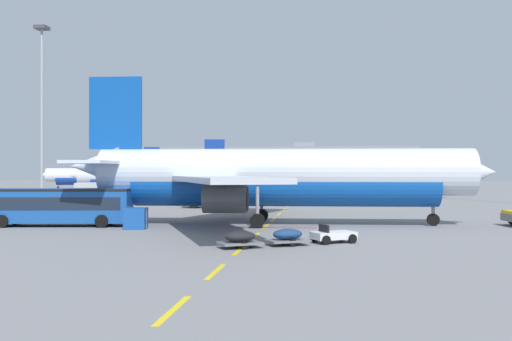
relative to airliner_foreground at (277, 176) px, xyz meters
The scene contains 12 objects.
ground 26.63m from the airliner_foreground, 36.30° to the left, with size 400.00×400.00×0.00m, color slate.
apron_paint_markings 15.25m from the airliner_foreground, 93.02° to the left, with size 8.00×98.23×0.01m.
airliner_foreground is the anchor object (origin of this frame).
airliner_mid_left 93.40m from the airliner_foreground, 119.99° to the left, with size 28.15×27.55×9.92m.
airliner_far_center 61.26m from the airliner_foreground, 116.37° to the left, with size 28.75×28.01×10.19m.
apron_shuttle_bus 17.89m from the airliner_foreground, 169.47° to the right, with size 12.27×4.24×3.00m.
catering_truck 23.17m from the airliner_foreground, 153.29° to the left, with size 4.74×7.40×3.14m.
ground_power_truck 23.35m from the airliner_foreground, 114.56° to the left, with size 7.22×3.25×3.14m.
baggage_train 13.59m from the airliner_foreground, 82.30° to the right, with size 8.18×5.57×1.14m.
uld_cargo_container 11.76m from the airliner_foreground, 155.18° to the right, with size 1.77×1.74×1.60m.
apron_light_mast_near 51.71m from the airliner_foreground, 138.06° to the left, with size 1.80×1.80×25.64m.
terminal_satellite 125.33m from the airliner_foreground, 97.13° to the left, with size 88.39×25.68×12.75m.
Camera 1 is at (22.80, -22.91, 4.37)m, focal length 40.96 mm.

